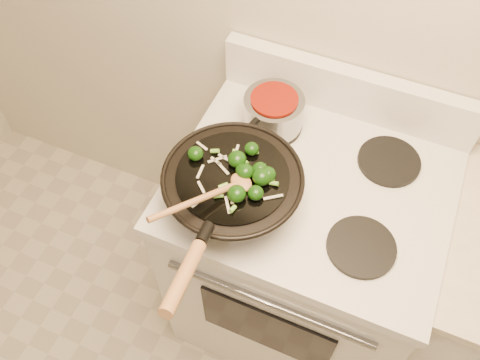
% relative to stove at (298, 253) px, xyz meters
% --- Properties ---
extents(stove, '(0.78, 0.67, 1.08)m').
position_rel_stove_xyz_m(stove, '(0.00, 0.00, 0.00)').
color(stove, white).
rests_on(stove, ground).
extents(wok, '(0.37, 0.61, 0.24)m').
position_rel_stove_xyz_m(wok, '(-0.18, -0.16, 0.53)').
color(wok, black).
rests_on(wok, stove).
extents(stirfry, '(0.27, 0.24, 0.04)m').
position_rel_stove_xyz_m(stirfry, '(-0.15, -0.14, 0.59)').
color(stirfry, black).
rests_on(stirfry, wok).
extents(wooden_spoon, '(0.18, 0.26, 0.08)m').
position_rel_stove_xyz_m(wooden_spoon, '(-0.19, -0.23, 0.60)').
color(wooden_spoon, '#9B693D').
rests_on(wooden_spoon, wok).
extents(saucepan, '(0.18, 0.29, 0.11)m').
position_rel_stove_xyz_m(saucepan, '(-0.18, 0.15, 0.52)').
color(saucepan, gray).
rests_on(saucepan, stove).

